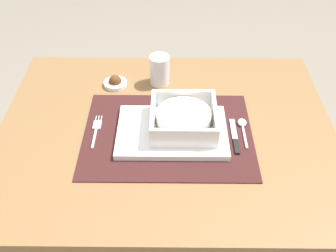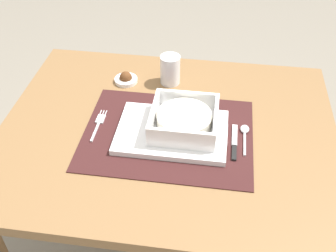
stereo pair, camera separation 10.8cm
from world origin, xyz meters
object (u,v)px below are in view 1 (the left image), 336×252
spoon (243,126)px  butter_knife (235,138)px  dining_table (166,158)px  bread_knife (225,139)px  fork (96,129)px  drinking_glass (160,71)px  porridge_bowl (184,119)px  condiment_saucer (115,82)px

spoon → butter_knife: bearing=-116.4°
dining_table → spoon: bearing=2.1°
dining_table → bread_knife: bread_knife is taller
fork → drinking_glass: drinking_glass is taller
dining_table → fork: (-0.19, -0.01, 0.12)m
dining_table → porridge_bowl: (0.05, -0.01, 0.16)m
porridge_bowl → fork: (-0.24, 0.00, -0.04)m
dining_table → fork: bearing=-177.9°
butter_knife → bread_knife: bearing=-169.6°
condiment_saucer → spoon: bearing=-28.3°
butter_knife → spoon: bearing=64.9°
drinking_glass → condiment_saucer: 0.14m
drinking_glass → spoon: bearing=-42.9°
fork → condiment_saucer: (0.03, 0.21, 0.00)m
porridge_bowl → condiment_saucer: bearing=133.8°
bread_knife → fork: bearing=170.9°
porridge_bowl → dining_table: bearing=168.6°
spoon → butter_knife: size_ratio=0.85×
spoon → fork: bearing=-176.0°
dining_table → condiment_saucer: size_ratio=12.82×
spoon → butter_knife: spoon is taller
drinking_glass → fork: bearing=-125.9°
fork → butter_knife: butter_knife is taller
porridge_bowl → condiment_saucer: (-0.21, 0.22, -0.03)m
fork → drinking_glass: size_ratio=1.42×
bread_knife → drinking_glass: size_ratio=1.51×
fork → butter_knife: size_ratio=0.97×
spoon → drinking_glass: bearing=139.0°
bread_knife → condiment_saucer: (-0.32, 0.25, 0.00)m
porridge_bowl → fork: bearing=179.4°
condiment_saucer → drinking_glass: bearing=6.9°
bread_knife → condiment_saucer: 0.40m
condiment_saucer → fork: bearing=-97.7°
dining_table → butter_knife: butter_knife is taller
porridge_bowl → butter_knife: porridge_bowl is taller
porridge_bowl → spoon: bearing=5.9°
condiment_saucer → bread_knife: bearing=-38.4°
dining_table → spoon: spoon is taller
dining_table → drinking_glass: drinking_glass is taller
spoon → porridge_bowl: bearing=-172.1°
drinking_glass → dining_table: bearing=-84.1°
spoon → bread_knife: 0.07m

